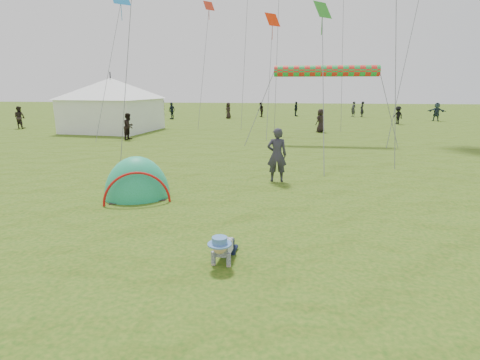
# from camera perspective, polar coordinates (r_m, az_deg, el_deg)

# --- Properties ---
(ground) EXTENTS (140.00, 140.00, 0.00)m
(ground) POSITION_cam_1_polar(r_m,az_deg,el_deg) (8.05, -4.96, -9.93)
(ground) COLOR #1F4D10
(crawling_toddler) EXTENTS (0.63, 0.85, 0.62)m
(crawling_toddler) POSITION_cam_1_polar(r_m,az_deg,el_deg) (7.20, -2.62, -10.18)
(crawling_toddler) COLOR black
(crawling_toddler) RESTS_ON ground
(popup_tent) EXTENTS (2.39, 2.19, 2.50)m
(popup_tent) POSITION_cam_1_polar(r_m,az_deg,el_deg) (11.81, -15.29, -2.50)
(popup_tent) COLOR #199F51
(popup_tent) RESTS_ON ground
(standing_adult) EXTENTS (0.72, 0.50, 1.89)m
(standing_adult) POSITION_cam_1_polar(r_m,az_deg,el_deg) (13.11, 5.64, 3.81)
(standing_adult) COLOR #2C2A37
(standing_adult) RESTS_ON ground
(event_marquee) EXTENTS (6.66, 6.66, 4.16)m
(event_marquee) POSITION_cam_1_polar(r_m,az_deg,el_deg) (29.99, -18.88, 11.06)
(event_marquee) COLOR white
(event_marquee) RESTS_ON ground
(crowd_person_0) EXTENTS (0.78, 0.75, 1.79)m
(crowd_person_0) POSITION_cam_1_polar(r_m,az_deg,el_deg) (45.47, -22.21, 10.06)
(crowd_person_0) COLOR black
(crowd_person_0) RESTS_ON ground
(crowd_person_1) EXTENTS (0.94, 0.79, 1.75)m
(crowd_person_1) POSITION_cam_1_polar(r_m,az_deg,el_deg) (34.88, -30.55, 8.22)
(crowd_person_1) COLOR black
(crowd_person_1) RESTS_ON ground
(crowd_person_2) EXTENTS (0.63, 1.02, 1.62)m
(crowd_person_2) POSITION_cam_1_polar(r_m,az_deg,el_deg) (43.35, 8.54, 10.67)
(crowd_person_2) COLOR black
(crowd_person_2) RESTS_ON ground
(crowd_person_3) EXTENTS (1.01, 1.17, 1.58)m
(crowd_person_3) POSITION_cam_1_polar(r_m,az_deg,el_deg) (36.45, 22.90, 9.09)
(crowd_person_3) COLOR black
(crowd_person_3) RESTS_ON ground
(crowd_person_4) EXTENTS (0.95, 0.97, 1.68)m
(crowd_person_4) POSITION_cam_1_polar(r_m,az_deg,el_deg) (28.25, 12.17, 8.84)
(crowd_person_4) COLOR black
(crowd_person_4) RESTS_ON ground
(crowd_person_5) EXTENTS (0.68, 1.66, 1.74)m
(crowd_person_5) POSITION_cam_1_polar(r_m,az_deg,el_deg) (46.38, -11.72, 10.82)
(crowd_person_5) COLOR #273A45
(crowd_person_5) RESTS_ON ground
(crowd_person_6) EXTENTS (0.66, 0.73, 1.66)m
(crowd_person_6) POSITION_cam_1_polar(r_m,az_deg,el_deg) (43.78, 16.89, 10.29)
(crowd_person_6) COLOR #2C2B32
(crowd_person_6) RESTS_ON ground
(crowd_person_7) EXTENTS (0.74, 0.89, 1.66)m
(crowd_person_7) POSITION_cam_1_polar(r_m,az_deg,el_deg) (24.69, -16.58, 7.83)
(crowd_person_7) COLOR black
(crowd_person_7) RESTS_ON ground
(crowd_person_8) EXTENTS (0.71, 1.07, 1.69)m
(crowd_person_8) POSITION_cam_1_polar(r_m,az_deg,el_deg) (39.68, -10.34, 10.35)
(crowd_person_8) COLOR black
(crowd_person_8) RESTS_ON ground
(crowd_person_10) EXTENTS (0.89, 0.95, 1.64)m
(crowd_person_10) POSITION_cam_1_polar(r_m,az_deg,el_deg) (39.80, -1.78, 10.54)
(crowd_person_10) COLOR black
(crowd_person_10) RESTS_ON ground
(crowd_person_11) EXTENTS (1.70, 1.10, 1.76)m
(crowd_person_11) POSITION_cam_1_polar(r_m,az_deg,el_deg) (41.52, 27.77, 9.19)
(crowd_person_11) COLOR #26353F
(crowd_person_11) RESTS_ON ground
(crowd_person_12) EXTENTS (0.62, 0.72, 1.67)m
(crowd_person_12) POSITION_cam_1_polar(r_m,az_deg,el_deg) (43.93, 18.08, 10.22)
(crowd_person_12) COLOR black
(crowd_person_12) RESTS_ON ground
(crowd_person_13) EXTENTS (0.76, 0.89, 1.58)m
(crowd_person_13) POSITION_cam_1_polar(r_m,az_deg,el_deg) (41.81, 3.17, 10.66)
(crowd_person_13) COLOR black
(crowd_person_13) RESTS_ON ground
(rainbow_tube_kite) EXTENTS (5.95, 0.64, 0.64)m
(rainbow_tube_kite) POSITION_cam_1_polar(r_m,az_deg,el_deg) (22.96, 12.97, 15.89)
(rainbow_tube_kite) COLOR red
(diamond_kite_0) EXTENTS (0.93, 0.93, 0.76)m
(diamond_kite_0) POSITION_cam_1_polar(r_m,az_deg,el_deg) (34.82, -4.77, 24.94)
(diamond_kite_0) COLOR red
(diamond_kite_1) EXTENTS (1.13, 1.13, 0.92)m
(diamond_kite_1) POSITION_cam_1_polar(r_m,az_deg,el_deg) (28.69, 4.98, 23.17)
(diamond_kite_1) COLOR red
(diamond_kite_3) EXTENTS (0.92, 0.92, 0.76)m
(diamond_kite_3) POSITION_cam_1_polar(r_m,az_deg,el_deg) (19.28, 12.48, 24.00)
(diamond_kite_3) COLOR #28861F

